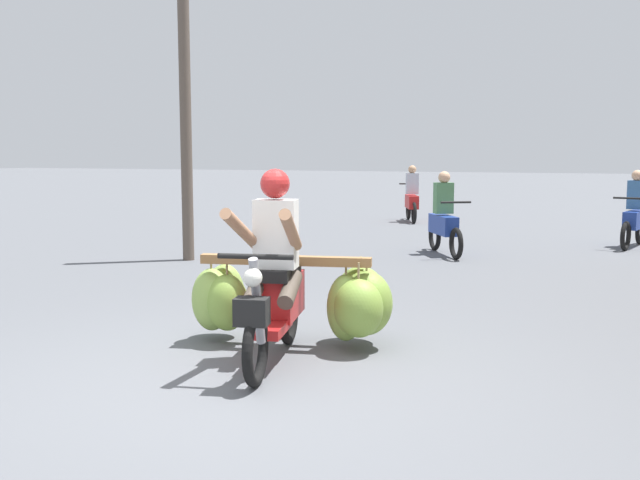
# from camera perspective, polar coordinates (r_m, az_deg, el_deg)

# --- Properties ---
(ground_plane) EXTENTS (120.00, 120.00, 0.00)m
(ground_plane) POSITION_cam_1_polar(r_m,az_deg,el_deg) (5.42, -6.50, -11.51)
(ground_plane) COLOR #56595E
(motorbike_main_loaded) EXTENTS (1.79, 1.95, 1.58)m
(motorbike_main_loaded) POSITION_cam_1_polar(r_m,az_deg,el_deg) (6.27, -1.72, -4.40)
(motorbike_main_loaded) COLOR black
(motorbike_main_loaded) RESTS_ON ground
(motorbike_distant_ahead_left) EXTENTS (0.62, 1.59, 1.40)m
(motorbike_distant_ahead_left) POSITION_cam_1_polar(r_m,az_deg,el_deg) (14.30, 23.58, 1.75)
(motorbike_distant_ahead_left) COLOR black
(motorbike_distant_ahead_left) RESTS_ON ground
(motorbike_distant_ahead_right) EXTENTS (0.77, 1.53, 1.40)m
(motorbike_distant_ahead_right) POSITION_cam_1_polar(r_m,az_deg,el_deg) (18.12, 7.24, 3.23)
(motorbike_distant_ahead_right) COLOR black
(motorbike_distant_ahead_right) RESTS_ON ground
(motorbike_distant_far_ahead) EXTENTS (0.93, 1.43, 1.40)m
(motorbike_distant_far_ahead) POSITION_cam_1_polar(r_m,az_deg,el_deg) (12.34, 9.74, 1.50)
(motorbike_distant_far_ahead) COLOR black
(motorbike_distant_far_ahead) RESTS_ON ground
(utility_pole) EXTENTS (0.18, 0.18, 5.07)m
(utility_pole) POSITION_cam_1_polar(r_m,az_deg,el_deg) (11.68, -10.58, 10.85)
(utility_pole) COLOR brown
(utility_pole) RESTS_ON ground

